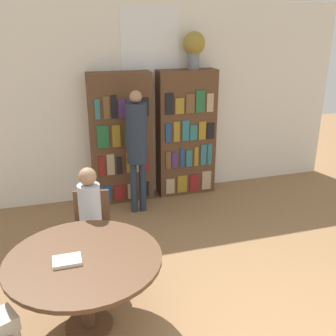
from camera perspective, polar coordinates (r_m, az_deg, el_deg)
wall_back at (r=6.24m, az=-2.51°, el=9.59°), size 6.40×0.07×3.00m
bookshelf_left at (r=6.06m, az=-6.78°, el=4.21°), size 0.93×0.34×2.00m
bookshelf_right at (r=6.32m, az=2.63°, el=5.01°), size 0.93×0.34×2.00m
flower_vase at (r=6.15m, az=3.79°, el=17.27°), size 0.33×0.33×0.55m
reading_table at (r=3.64m, az=-12.03°, el=-13.92°), size 1.37×1.37×0.75m
chair_left_side at (r=4.59m, az=-10.90°, el=-8.27°), size 0.46×0.46×0.90m
seated_reader_left at (r=4.33m, az=-11.23°, el=-7.01°), size 0.29×0.38×1.26m
librarian_standing at (r=5.58m, az=-4.53°, el=4.09°), size 0.30×0.57×1.81m
open_book_on_table at (r=3.54m, az=-14.44°, el=-12.89°), size 0.24×0.18×0.03m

